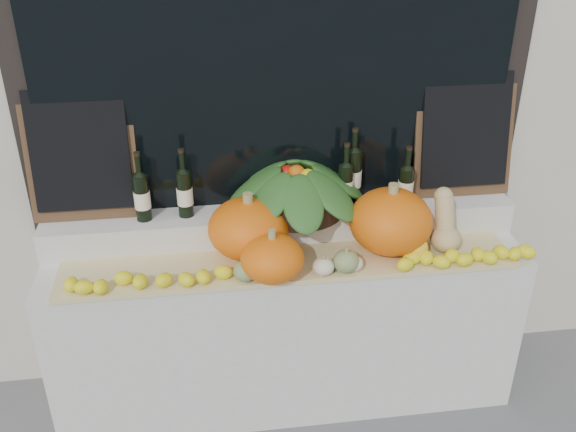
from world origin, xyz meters
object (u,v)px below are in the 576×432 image
at_px(pumpkin_right, 391,221).
at_px(butternut_squash, 445,226).
at_px(pumpkin_left, 249,228).
at_px(produce_bowl, 296,188).
at_px(wine_bottle_tall, 353,175).

distance_m(pumpkin_right, butternut_squash, 0.26).
height_order(pumpkin_left, produce_bowl, produce_bowl).
bearing_deg(butternut_squash, pumpkin_right, 174.77).
height_order(butternut_squash, produce_bowl, produce_bowl).
relative_size(pumpkin_left, pumpkin_right, 0.97).
relative_size(pumpkin_left, wine_bottle_tall, 0.99).
distance_m(butternut_squash, produce_bowl, 0.73).
distance_m(pumpkin_left, pumpkin_right, 0.66).
height_order(pumpkin_left, wine_bottle_tall, wine_bottle_tall).
xyz_separation_m(pumpkin_left, produce_bowl, (0.25, 0.16, 0.11)).
relative_size(pumpkin_right, butternut_squash, 1.35).
relative_size(pumpkin_right, wine_bottle_tall, 1.02).
bearing_deg(pumpkin_left, butternut_squash, -4.47).
xyz_separation_m(pumpkin_right, wine_bottle_tall, (-0.12, 0.27, 0.12)).
bearing_deg(wine_bottle_tall, butternut_squash, -37.36).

